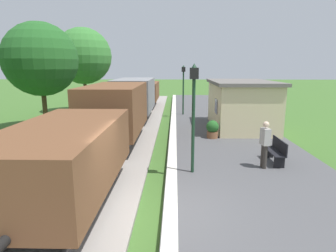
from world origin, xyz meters
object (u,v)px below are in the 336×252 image
(lamp_post_near, at_px, (194,99))
(tree_field_left, at_px, (83,56))
(freight_train, at_px, (127,105))
(lamp_post_far, at_px, (183,81))
(tree_trackside_far, at_px, (41,60))
(station_hut, at_px, (241,104))
(bench_down_platform, at_px, (227,110))
(person_waiting, at_px, (265,143))
(potted_planter, at_px, (212,129))
(bench_near_hut, at_px, (276,151))

(lamp_post_near, height_order, tree_field_left, tree_field_left)
(freight_train, xyz_separation_m, lamp_post_far, (3.51, 4.54, 1.25))
(freight_train, bearing_deg, tree_trackside_far, 177.18)
(station_hut, distance_m, tree_field_left, 13.88)
(bench_down_platform, distance_m, tree_field_left, 12.54)
(person_waiting, relative_size, tree_field_left, 0.24)
(station_hut, xyz_separation_m, potted_planter, (-1.98, -2.65, -0.93))
(freight_train, distance_m, tree_field_left, 9.03)
(bench_down_platform, bearing_deg, tree_trackside_far, -163.49)
(person_waiting, xyz_separation_m, potted_planter, (-1.29, 4.36, -0.46))
(freight_train, xyz_separation_m, lamp_post_near, (3.51, -7.61, 1.25))
(person_waiting, bearing_deg, tree_field_left, -62.03)
(tree_trackside_far, height_order, tree_field_left, tree_field_left)
(lamp_post_far, bearing_deg, potted_planter, -79.88)
(freight_train, height_order, person_waiting, freight_train)
(person_waiting, height_order, tree_field_left, tree_field_left)
(person_waiting, bearing_deg, potted_planter, -82.91)
(bench_near_hut, xyz_separation_m, bench_down_platform, (0.00, 10.31, 0.00))
(freight_train, distance_m, station_hut, 6.80)
(tree_field_left, bearing_deg, freight_train, -56.25)
(bench_near_hut, height_order, lamp_post_near, lamp_post_near)
(person_waiting, distance_m, lamp_post_far, 12.06)
(potted_planter, xyz_separation_m, lamp_post_far, (-1.30, 7.30, 2.08))
(freight_train, height_order, potted_planter, freight_train)
(bench_near_hut, bearing_deg, freight_train, 135.91)
(bench_near_hut, relative_size, lamp_post_far, 0.41)
(lamp_post_near, distance_m, tree_trackside_far, 11.79)
(lamp_post_far, distance_m, tree_field_left, 8.79)
(freight_train, distance_m, bench_down_platform, 7.77)
(bench_near_hut, relative_size, lamp_post_near, 0.41)
(bench_near_hut, distance_m, tree_field_left, 18.19)
(tree_trackside_far, bearing_deg, station_hut, -1.73)
(lamp_post_far, height_order, tree_trackside_far, tree_trackside_far)
(station_hut, bearing_deg, bench_near_hut, -90.51)
(lamp_post_near, xyz_separation_m, tree_trackside_far, (-8.66, 7.86, 1.45))
(person_waiting, relative_size, lamp_post_near, 0.46)
(potted_planter, bearing_deg, lamp_post_far, 100.12)
(bench_down_platform, height_order, potted_planter, potted_planter)
(freight_train, distance_m, potted_planter, 5.61)
(station_hut, xyz_separation_m, person_waiting, (-0.69, -7.01, -0.47))
(tree_trackside_far, bearing_deg, bench_down_platform, 16.51)
(lamp_post_far, bearing_deg, tree_trackside_far, -153.65)
(potted_planter, bearing_deg, bench_down_platform, 73.59)
(freight_train, xyz_separation_m, station_hut, (6.80, -0.11, 0.10))
(tree_field_left, bearing_deg, tree_trackside_far, -93.71)
(bench_down_platform, xyz_separation_m, lamp_post_near, (-3.23, -11.39, 2.08))
(freight_train, relative_size, bench_near_hut, 17.33)
(person_waiting, bearing_deg, station_hut, -105.02)
(bench_near_hut, xyz_separation_m, person_waiting, (-0.63, -0.59, 0.46))
(freight_train, xyz_separation_m, tree_field_left, (-4.70, 7.04, 3.12))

